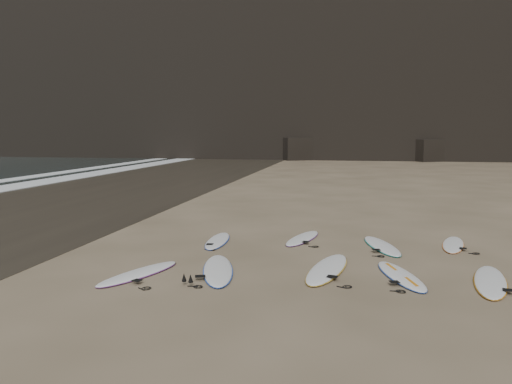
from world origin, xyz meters
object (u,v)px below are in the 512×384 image
at_px(surfboard_4, 490,281).
at_px(surfboard_8, 453,244).
at_px(surfboard_6, 303,238).
at_px(surfboard_3, 401,275).
at_px(surfboard_5, 218,240).
at_px(surfboard_2, 327,268).
at_px(surfboard_0, 139,273).
at_px(surfboard_7, 382,246).
at_px(surfboard_1, 218,269).

relative_size(surfboard_4, surfboard_8, 1.15).
distance_m(surfboard_4, surfboard_6, 5.50).
height_order(surfboard_3, surfboard_5, surfboard_3).
bearing_deg(surfboard_2, surfboard_4, 4.91).
xyz_separation_m(surfboard_0, surfboard_5, (0.83, 3.53, -0.00)).
bearing_deg(surfboard_8, surfboard_0, -137.21).
xyz_separation_m(surfboard_2, surfboard_5, (-3.22, 2.39, -0.01)).
bearing_deg(surfboard_2, surfboard_0, -153.85).
xyz_separation_m(surfboard_2, surfboard_8, (3.29, 3.15, -0.01)).
xyz_separation_m(surfboard_0, surfboard_2, (4.05, 1.14, 0.01)).
xyz_separation_m(surfboard_4, surfboard_8, (-0.07, 3.48, -0.01)).
height_order(surfboard_4, surfboard_6, surfboard_4).
relative_size(surfboard_5, surfboard_8, 1.03).
xyz_separation_m(surfboard_3, surfboard_4, (1.79, -0.09, 0.00)).
bearing_deg(surfboard_7, surfboard_2, -132.83).
height_order(surfboard_3, surfboard_4, surfboard_4).
height_order(surfboard_6, surfboard_7, surfboard_7).
relative_size(surfboard_4, surfboard_7, 1.04).
height_order(surfboard_0, surfboard_1, surfboard_1).
distance_m(surfboard_3, surfboard_5, 5.47).
xyz_separation_m(surfboard_6, surfboard_8, (4.16, -0.03, -0.00)).
bearing_deg(surfboard_0, surfboard_6, 74.83).
height_order(surfboard_0, surfboard_5, surfboard_0).
height_order(surfboard_4, surfboard_7, surfboard_4).
distance_m(surfboard_0, surfboard_6, 5.37).
xyz_separation_m(surfboard_0, surfboard_6, (3.18, 4.32, -0.00)).
distance_m(surfboard_4, surfboard_7, 3.55).
height_order(surfboard_0, surfboard_3, same).
height_order(surfboard_3, surfboard_6, surfboard_3).
relative_size(surfboard_2, surfboard_8, 1.26).
xyz_separation_m(surfboard_2, surfboard_4, (3.37, -0.33, -0.00)).
bearing_deg(surfboard_6, surfboard_0, -112.36).
height_order(surfboard_2, surfboard_3, surfboard_2).
relative_size(surfboard_0, surfboard_2, 0.85).
bearing_deg(surfboard_7, surfboard_5, 167.13).
bearing_deg(surfboard_4, surfboard_2, -173.19).
relative_size(surfboard_0, surfboard_8, 1.06).
bearing_deg(surfboard_0, surfboard_5, 97.97).
xyz_separation_m(surfboard_0, surfboard_4, (7.42, 0.82, 0.00)).
distance_m(surfboard_6, surfboard_8, 4.16).
bearing_deg(surfboard_4, surfboard_5, 169.91).
xyz_separation_m(surfboard_2, surfboard_7, (1.35, 2.59, -0.01)).
distance_m(surfboard_1, surfboard_3, 4.01).
distance_m(surfboard_0, surfboard_2, 4.21).
xyz_separation_m(surfboard_5, surfboard_6, (2.35, 0.79, 0.00)).
xyz_separation_m(surfboard_5, surfboard_7, (4.57, 0.20, 0.00)).
distance_m(surfboard_3, surfboard_8, 3.80).
bearing_deg(surfboard_0, surfboard_2, 36.93).
bearing_deg(surfboard_3, surfboard_6, 109.49).
xyz_separation_m(surfboard_2, surfboard_6, (-0.87, 3.18, -0.01)).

